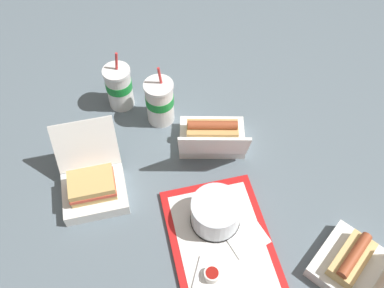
# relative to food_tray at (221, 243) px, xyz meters

# --- Properties ---
(ground_plane) EXTENTS (3.20, 3.20, 0.00)m
(ground_plane) POSITION_rel_food_tray_xyz_m (0.26, 0.01, -0.01)
(ground_plane) COLOR slate
(food_tray) EXTENTS (0.40, 0.30, 0.01)m
(food_tray) POSITION_rel_food_tray_xyz_m (0.00, 0.00, 0.00)
(food_tray) COLOR red
(food_tray) RESTS_ON ground_plane
(cake_container) EXTENTS (0.13, 0.13, 0.09)m
(cake_container) POSITION_rel_food_tray_xyz_m (0.07, 0.01, 0.05)
(cake_container) COLOR black
(cake_container) RESTS_ON food_tray
(ketchup_cup) EXTENTS (0.04, 0.04, 0.02)m
(ketchup_cup) POSITION_rel_food_tray_xyz_m (-0.09, 0.04, 0.02)
(ketchup_cup) COLOR white
(ketchup_cup) RESTS_ON food_tray
(napkin_stack) EXTENTS (0.13, 0.13, 0.00)m
(napkin_stack) POSITION_rel_food_tray_xyz_m (0.01, -0.06, 0.01)
(napkin_stack) COLOR white
(napkin_stack) RESTS_ON food_tray
(plastic_fork) EXTENTS (0.11, 0.05, 0.00)m
(plastic_fork) POSITION_rel_food_tray_xyz_m (-0.08, 0.07, 0.01)
(plastic_fork) COLOR white
(plastic_fork) RESTS_ON food_tray
(clamshell_hotdog_left) EXTENTS (0.24, 0.24, 0.19)m
(clamshell_hotdog_left) POSITION_rel_food_tray_xyz_m (-0.10, -0.31, 0.04)
(clamshell_hotdog_left) COLOR white
(clamshell_hotdog_left) RESTS_ON ground_plane
(clamshell_sandwich_front) EXTENTS (0.24, 0.20, 0.17)m
(clamshell_sandwich_front) POSITION_rel_food_tray_xyz_m (0.19, 0.33, 0.04)
(clamshell_sandwich_front) COLOR white
(clamshell_sandwich_front) RESTS_ON ground_plane
(clamshell_hotdog_center) EXTENTS (0.21, 0.22, 0.17)m
(clamshell_hotdog_center) POSITION_rel_food_tray_xyz_m (0.33, -0.02, 0.03)
(clamshell_hotdog_center) COLOR white
(clamshell_hotdog_center) RESTS_ON ground_plane
(soda_cup_back) EXTENTS (0.09, 0.09, 0.21)m
(soda_cup_back) POSITION_rel_food_tray_xyz_m (0.53, 0.25, 0.07)
(soda_cup_back) COLOR white
(soda_cup_back) RESTS_ON ground_plane
(soda_cup_right) EXTENTS (0.09, 0.09, 0.21)m
(soda_cup_right) POSITION_rel_food_tray_xyz_m (0.45, 0.13, 0.07)
(soda_cup_right) COLOR white
(soda_cup_right) RESTS_ON ground_plane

